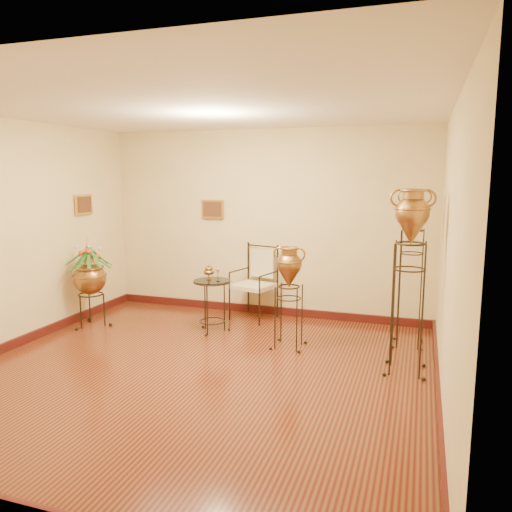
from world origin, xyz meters
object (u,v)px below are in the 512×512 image
(amphora_mid, at_px, (409,281))
(armchair, at_px, (254,283))
(planter_urn, at_px, (90,275))
(side_table, at_px, (212,305))
(amphora_tall, at_px, (411,267))

(amphora_mid, relative_size, armchair, 1.85)
(planter_urn, xyz_separation_m, side_table, (1.74, 0.30, -0.37))
(planter_urn, bearing_deg, side_table, 9.71)
(armchair, xyz_separation_m, side_table, (-0.34, -0.76, -0.17))
(armchair, bearing_deg, amphora_mid, -16.94)
(planter_urn, bearing_deg, amphora_mid, -4.56)
(amphora_tall, distance_m, side_table, 2.65)
(amphora_tall, xyz_separation_m, planter_urn, (-4.30, -0.56, -0.27))
(amphora_mid, bearing_deg, amphora_tall, 90.00)
(amphora_tall, bearing_deg, amphora_mid, -90.00)
(amphora_tall, height_order, side_table, amphora_tall)
(planter_urn, xyz_separation_m, armchair, (2.08, 1.06, -0.20))
(planter_urn, distance_m, armchair, 2.34)
(amphora_mid, bearing_deg, planter_urn, 175.44)
(amphora_tall, distance_m, amphora_mid, 0.91)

